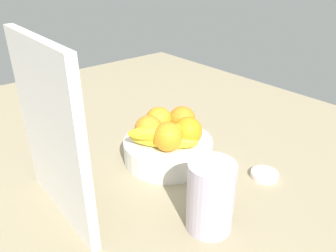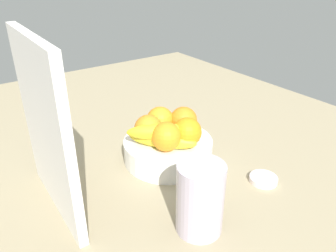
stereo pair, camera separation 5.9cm
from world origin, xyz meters
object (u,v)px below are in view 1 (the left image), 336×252
fruit_bowl (168,150)px  banana_bunch (163,136)px  cutting_board (51,135)px  orange_back_right (188,131)px  orange_back_left (168,137)px  orange_front_left (182,120)px  orange_front_right (159,120)px  jar_lid (264,175)px  orange_center (149,130)px  thermos_tumbler (210,197)px

fruit_bowl → banana_bunch: 6.93cm
fruit_bowl → cutting_board: bearing=92.8°
orange_back_right → cutting_board: size_ratio=0.20×
orange_back_left → orange_back_right: (-0.97, -5.54, 0.00)cm
cutting_board → banana_bunch: bearing=-89.5°
banana_bunch → fruit_bowl: bearing=-61.8°
cutting_board → orange_front_left: bearing=-84.8°
banana_bunch → orange_back_left: bearing=-178.0°
orange_front_right → jar_lid: 29.61cm
orange_front_right → cutting_board: (-6.08, 30.12, 8.75)cm
orange_front_left → cutting_board: bearing=94.0°
cutting_board → orange_back_left: bearing=-93.7°
orange_back_left → banana_bunch: 2.02cm
orange_front_right → jar_lid: orange_front_right is taller
fruit_bowl → orange_back_left: 8.00cm
banana_bunch → orange_front_right: bearing=-31.7°
orange_center → jar_lid: bearing=-143.9°
orange_front_left → orange_back_right: same height
orange_center → thermos_tumbler: (-25.99, 5.23, -2.06)cm
orange_back_left → cutting_board: (2.24, 26.27, 8.75)cm
fruit_bowl → orange_back_left: size_ratio=3.18×
banana_bunch → thermos_tumbler: 23.09cm
orange_back_right → jar_lid: (-16.45, -10.14, -8.63)cm
orange_front_right → banana_bunch: 7.48cm
orange_front_right → cutting_board: size_ratio=0.20×
orange_back_right → cutting_board: cutting_board is taller
orange_back_right → thermos_tumbler: bearing=147.8°
orange_front_right → banana_bunch: orange_front_right is taller
thermos_tumbler → orange_front_left: bearing=-31.7°
fruit_bowl → cutting_board: 33.07cm
fruit_bowl → thermos_tumbler: bearing=158.0°
orange_back_right → thermos_tumbler: (-19.18, 12.06, -2.06)cm
fruit_bowl → jar_lid: bearing=-149.2°
orange_front_left → orange_center: bearing=83.6°
orange_back_left → cutting_board: bearing=85.1°
banana_bunch → cutting_board: cutting_board is taller
fruit_bowl → orange_front_right: size_ratio=3.18×
orange_front_right → thermos_tumbler: (-28.47, 10.38, -2.06)cm
orange_back_right → banana_bunch: bearing=62.4°
orange_front_right → orange_back_left: size_ratio=1.00×
orange_back_right → orange_back_left: bearing=80.0°
orange_back_right → orange_front_right: bearing=10.3°
orange_front_left → banana_bunch: size_ratio=0.44×
thermos_tumbler → orange_center: bearing=-11.4°
cutting_board → thermos_tumbler: (-22.39, -19.74, -10.81)cm
fruit_bowl → orange_back_right: orange_back_right is taller
orange_back_left → thermos_tumbler: thermos_tumbler is taller
thermos_tumbler → cutting_board: bearing=41.4°
orange_front_left → orange_back_right: (-5.67, 3.29, 0.00)cm
cutting_board → jar_lid: 49.47cm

